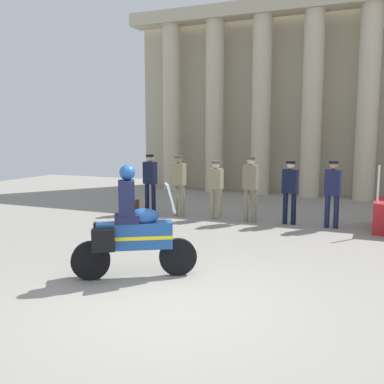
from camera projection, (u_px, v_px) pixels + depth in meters
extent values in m
plane|color=gray|center=(167.00, 304.00, 6.27)|extent=(28.96, 28.96, 0.00)
cube|color=#B6AB91|center=(316.00, 100.00, 17.00)|extent=(14.83, 0.30, 7.28)
cylinder|color=beige|center=(172.00, 109.00, 18.39)|extent=(0.73, 0.73, 6.73)
cylinder|color=beige|center=(215.00, 108.00, 17.64)|extent=(0.73, 0.73, 6.73)
cylinder|color=beige|center=(261.00, 107.00, 16.90)|extent=(0.73, 0.73, 6.73)
cylinder|color=beige|center=(312.00, 106.00, 16.16)|extent=(0.73, 0.73, 6.73)
cylinder|color=beige|center=(368.00, 104.00, 15.42)|extent=(0.73, 0.73, 6.73)
cube|color=#BEB297|center=(316.00, 2.00, 15.67)|extent=(14.83, 0.93, 0.50)
cylinder|color=silver|center=(378.00, 185.00, 10.30)|extent=(0.05, 0.05, 0.90)
cylinder|color=black|center=(147.00, 198.00, 13.29)|extent=(0.13, 0.13, 0.88)
cylinder|color=black|center=(154.00, 199.00, 13.20)|extent=(0.13, 0.13, 0.88)
cube|color=black|center=(150.00, 173.00, 13.14)|extent=(0.41, 0.27, 0.66)
sphere|color=tan|center=(150.00, 158.00, 13.08)|extent=(0.21, 0.21, 0.21)
cylinder|color=black|center=(150.00, 156.00, 13.07)|extent=(0.24, 0.24, 0.06)
cylinder|color=#847A5B|center=(175.00, 200.00, 12.75)|extent=(0.13, 0.13, 0.91)
cylinder|color=#847A5B|center=(182.00, 201.00, 12.67)|extent=(0.13, 0.13, 0.91)
cube|color=#847A5B|center=(179.00, 174.00, 12.60)|extent=(0.41, 0.27, 0.63)
sphere|color=#997056|center=(179.00, 159.00, 12.55)|extent=(0.21, 0.21, 0.21)
cylinder|color=#4F4937|center=(179.00, 157.00, 12.54)|extent=(0.24, 0.24, 0.06)
cylinder|color=gray|center=(212.00, 203.00, 12.42)|extent=(0.13, 0.13, 0.85)
cylinder|color=gray|center=(219.00, 204.00, 12.33)|extent=(0.13, 0.13, 0.85)
cube|color=gray|center=(216.00, 179.00, 12.28)|extent=(0.41, 0.27, 0.56)
sphere|color=beige|center=(216.00, 165.00, 12.22)|extent=(0.21, 0.21, 0.21)
cylinder|color=brown|center=(216.00, 162.00, 12.21)|extent=(0.24, 0.24, 0.06)
cylinder|color=#7A7056|center=(246.00, 205.00, 11.93)|extent=(0.13, 0.13, 0.90)
cylinder|color=#7A7056|center=(254.00, 206.00, 11.84)|extent=(0.13, 0.13, 0.90)
cube|color=#7A7056|center=(251.00, 177.00, 11.78)|extent=(0.41, 0.27, 0.65)
sphere|color=beige|center=(251.00, 161.00, 11.72)|extent=(0.21, 0.21, 0.21)
cylinder|color=#494334|center=(251.00, 158.00, 11.71)|extent=(0.24, 0.24, 0.06)
cylinder|color=black|center=(285.00, 208.00, 11.66)|extent=(0.13, 0.13, 0.83)
cylinder|color=black|center=(294.00, 209.00, 11.58)|extent=(0.13, 0.13, 0.83)
cube|color=black|center=(290.00, 181.00, 11.52)|extent=(0.41, 0.27, 0.63)
sphere|color=beige|center=(291.00, 165.00, 11.46)|extent=(0.21, 0.21, 0.21)
cylinder|color=black|center=(291.00, 162.00, 11.45)|extent=(0.24, 0.24, 0.06)
cylinder|color=#191E42|center=(327.00, 211.00, 11.22)|extent=(0.13, 0.13, 0.84)
cylinder|color=#191E42|center=(336.00, 212.00, 11.13)|extent=(0.13, 0.13, 0.84)
cube|color=#191E42|center=(333.00, 182.00, 11.07)|extent=(0.41, 0.27, 0.64)
sphere|color=tan|center=(334.00, 165.00, 11.01)|extent=(0.21, 0.21, 0.21)
cylinder|color=black|center=(334.00, 162.00, 11.00)|extent=(0.24, 0.24, 0.06)
cylinder|color=black|center=(178.00, 257.00, 7.49)|extent=(0.60, 0.42, 0.64)
cylinder|color=black|center=(91.00, 261.00, 7.28)|extent=(0.62, 0.46, 0.64)
cube|color=#1E4C99|center=(135.00, 235.00, 7.33)|extent=(1.22, 0.93, 0.44)
ellipsoid|color=#1E4C99|center=(143.00, 216.00, 7.31)|extent=(0.61, 0.55, 0.26)
cube|color=yellow|center=(135.00, 237.00, 7.33)|extent=(1.24, 0.94, 0.06)
cube|color=silver|center=(170.00, 198.00, 7.34)|extent=(0.34, 0.42, 0.47)
cube|color=black|center=(105.00, 233.00, 7.51)|extent=(0.40, 0.34, 0.36)
cube|color=black|center=(103.00, 240.00, 7.00)|extent=(0.40, 0.34, 0.36)
cube|color=#191E42|center=(127.00, 218.00, 7.27)|extent=(0.52, 0.50, 0.14)
cube|color=#191E42|center=(127.00, 197.00, 7.23)|extent=(0.41, 0.44, 0.56)
sphere|color=#1E4C99|center=(127.00, 173.00, 7.17)|extent=(0.26, 0.26, 0.26)
cube|color=brown|center=(135.00, 206.00, 13.46)|extent=(0.10, 0.32, 0.36)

